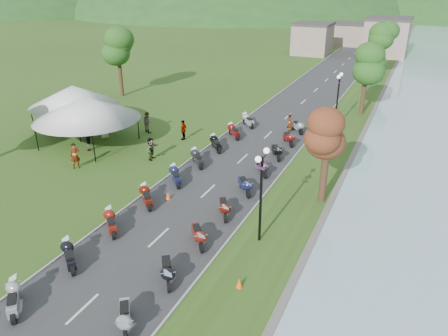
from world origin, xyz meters
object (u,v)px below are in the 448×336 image
at_px(pedestrian_a, 77,168).
at_px(pedestrian_b, 148,132).
at_px(vendor_tent_main, 88,121).
at_px(pedestrian_c, 89,150).

bearing_deg(pedestrian_a, pedestrian_b, 39.13).
relative_size(vendor_tent_main, pedestrian_a, 3.00).
bearing_deg(vendor_tent_main, pedestrian_b, 60.47).
xyz_separation_m(vendor_tent_main, pedestrian_c, (0.76, -1.17, -2.00)).
relative_size(pedestrian_a, pedestrian_c, 1.03).
bearing_deg(pedestrian_c, pedestrian_a, -18.08).
xyz_separation_m(vendor_tent_main, pedestrian_a, (2.30, -4.28, -2.00)).
distance_m(pedestrian_a, pedestrian_b, 8.91).
height_order(pedestrian_b, pedestrian_c, pedestrian_b).
height_order(pedestrian_a, pedestrian_b, pedestrian_a).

